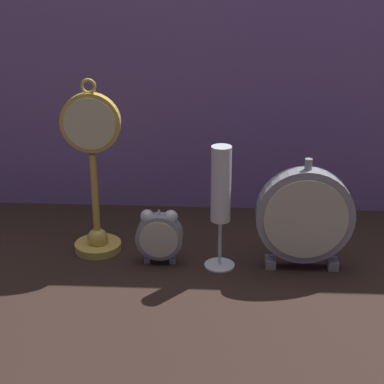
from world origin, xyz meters
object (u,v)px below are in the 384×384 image
alarm_clock_twin_bell (159,234)px  mantel_clock_silver (305,216)px  pocket_watch_on_stand (94,179)px  champagne_flute (221,194)px

alarm_clock_twin_bell → mantel_clock_silver: mantel_clock_silver is taller
pocket_watch_on_stand → mantel_clock_silver: (0.41, -0.05, -0.05)m
alarm_clock_twin_bell → mantel_clock_silver: (0.28, -0.00, 0.05)m
pocket_watch_on_stand → mantel_clock_silver: 0.41m
alarm_clock_twin_bell → champagne_flute: size_ratio=0.46×
alarm_clock_twin_bell → champagne_flute: 0.15m
pocket_watch_on_stand → champagne_flute: 0.26m
alarm_clock_twin_bell → mantel_clock_silver: bearing=-0.8°
mantel_clock_silver → champagne_flute: champagne_flute is taller
pocket_watch_on_stand → champagne_flute: pocket_watch_on_stand is taller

